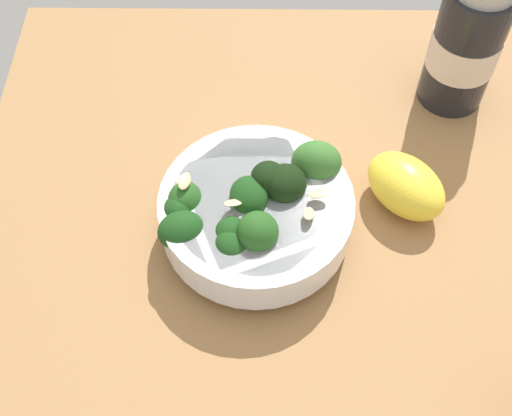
% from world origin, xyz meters
% --- Properties ---
extents(ground_plane, '(0.66, 0.66, 0.04)m').
position_xyz_m(ground_plane, '(0.00, 0.00, -0.02)').
color(ground_plane, '#996D42').
extents(bowl_of_broccoli, '(0.17, 0.17, 0.08)m').
position_xyz_m(bowl_of_broccoli, '(-0.02, -0.05, 0.04)').
color(bowl_of_broccoli, white).
rests_on(bowl_of_broccoli, ground_plane).
extents(lemon_wedge, '(0.10, 0.10, 0.05)m').
position_xyz_m(lemon_wedge, '(-0.05, 0.08, 0.03)').
color(lemon_wedge, yellow).
rests_on(lemon_wedge, ground_plane).
extents(bottle_short, '(0.07, 0.07, 0.16)m').
position_xyz_m(bottle_short, '(-0.19, 0.15, 0.07)').
color(bottle_short, black).
rests_on(bottle_short, ground_plane).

